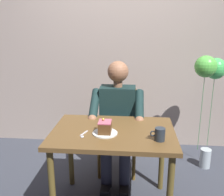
{
  "coord_description": "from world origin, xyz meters",
  "views": [
    {
      "loc": [
        -0.16,
        1.96,
        1.56
      ],
      "look_at": [
        0.02,
        -0.1,
        0.97
      ],
      "focal_mm": 41.36,
      "sensor_mm": 36.0,
      "label": 1
    }
  ],
  "objects_px": {
    "dining_table": "(113,141)",
    "balloon_display": "(210,79)",
    "seated_person": "(117,119)",
    "coffee_cup": "(160,134)",
    "chair": "(118,126)",
    "cake_slice": "(105,127)",
    "dessert_spoon": "(83,135)"
  },
  "relations": [
    {
      "from": "chair",
      "to": "seated_person",
      "type": "relative_size",
      "value": 0.73
    },
    {
      "from": "chair",
      "to": "cake_slice",
      "type": "height_order",
      "value": "chair"
    },
    {
      "from": "dining_table",
      "to": "coffee_cup",
      "type": "height_order",
      "value": "coffee_cup"
    },
    {
      "from": "dining_table",
      "to": "dessert_spoon",
      "type": "bearing_deg",
      "value": 27.83
    },
    {
      "from": "dining_table",
      "to": "balloon_display",
      "type": "relative_size",
      "value": 0.8
    },
    {
      "from": "dining_table",
      "to": "dessert_spoon",
      "type": "distance_m",
      "value": 0.27
    },
    {
      "from": "dessert_spoon",
      "to": "balloon_display",
      "type": "distance_m",
      "value": 1.51
    },
    {
      "from": "seated_person",
      "to": "coffee_cup",
      "type": "height_order",
      "value": "seated_person"
    },
    {
      "from": "dining_table",
      "to": "seated_person",
      "type": "distance_m",
      "value": 0.5
    },
    {
      "from": "coffee_cup",
      "to": "cake_slice",
      "type": "bearing_deg",
      "value": -11.9
    },
    {
      "from": "seated_person",
      "to": "cake_slice",
      "type": "distance_m",
      "value": 0.59
    },
    {
      "from": "cake_slice",
      "to": "balloon_display",
      "type": "xyz_separation_m",
      "value": [
        -1.02,
        -0.85,
        0.23
      ]
    },
    {
      "from": "seated_person",
      "to": "dessert_spoon",
      "type": "relative_size",
      "value": 8.61
    },
    {
      "from": "seated_person",
      "to": "balloon_display",
      "type": "xyz_separation_m",
      "value": [
        -0.96,
        -0.27,
        0.38
      ]
    },
    {
      "from": "seated_person",
      "to": "dessert_spoon",
      "type": "distance_m",
      "value": 0.67
    },
    {
      "from": "seated_person",
      "to": "coffee_cup",
      "type": "relative_size",
      "value": 10.77
    },
    {
      "from": "dining_table",
      "to": "chair",
      "type": "relative_size",
      "value": 1.13
    },
    {
      "from": "chair",
      "to": "balloon_display",
      "type": "height_order",
      "value": "balloon_display"
    },
    {
      "from": "dining_table",
      "to": "cake_slice",
      "type": "distance_m",
      "value": 0.18
    },
    {
      "from": "seated_person",
      "to": "balloon_display",
      "type": "relative_size",
      "value": 0.96
    },
    {
      "from": "chair",
      "to": "balloon_display",
      "type": "distance_m",
      "value": 1.1
    },
    {
      "from": "dining_table",
      "to": "chair",
      "type": "distance_m",
      "value": 0.69
    },
    {
      "from": "dining_table",
      "to": "chair",
      "type": "height_order",
      "value": "chair"
    },
    {
      "from": "dining_table",
      "to": "balloon_display",
      "type": "distance_m",
      "value": 1.29
    },
    {
      "from": "dining_table",
      "to": "seated_person",
      "type": "relative_size",
      "value": 0.83
    },
    {
      "from": "dessert_spoon",
      "to": "coffee_cup",
      "type": "bearing_deg",
      "value": 176.34
    },
    {
      "from": "dining_table",
      "to": "balloon_display",
      "type": "height_order",
      "value": "balloon_display"
    },
    {
      "from": "cake_slice",
      "to": "dessert_spoon",
      "type": "distance_m",
      "value": 0.18
    },
    {
      "from": "coffee_cup",
      "to": "dessert_spoon",
      "type": "xyz_separation_m",
      "value": [
        0.59,
        -0.04,
        -0.05
      ]
    },
    {
      "from": "coffee_cup",
      "to": "dessert_spoon",
      "type": "bearing_deg",
      "value": -3.66
    },
    {
      "from": "dining_table",
      "to": "balloon_display",
      "type": "xyz_separation_m",
      "value": [
        -0.96,
        -0.78,
        0.38
      ]
    },
    {
      "from": "seated_person",
      "to": "balloon_display",
      "type": "bearing_deg",
      "value": -164.04
    }
  ]
}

